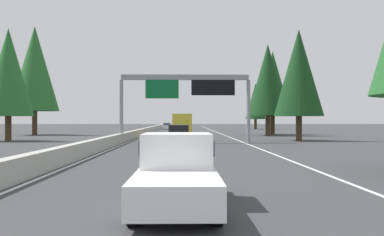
{
  "coord_description": "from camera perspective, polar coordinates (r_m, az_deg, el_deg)",
  "views": [
    {
      "loc": [
        -2.77,
        -5.73,
        2.24
      ],
      "look_at": [
        63.31,
        -6.94,
        2.45
      ],
      "focal_mm": 42.41,
      "sensor_mm": 36.0,
      "label": 1
    }
  ],
  "objects": [
    {
      "name": "median_barrier",
      "position": [
        83.01,
        -5.22,
        -1.42
      ],
      "size": [
        180.0,
        0.56,
        0.9
      ],
      "primitive_type": "cube",
      "color": "#ADAAA3",
      "rests_on": "ground"
    },
    {
      "name": "shoulder_stripe_right",
      "position": [
        73.04,
        3.5,
        -1.94
      ],
      "size": [
        160.0,
        0.16,
        0.01
      ],
      "primitive_type": "cube",
      "color": "silver",
      "rests_on": "ground"
    },
    {
      "name": "shoulder_stripe_median",
      "position": [
        73.01,
        -5.36,
        -1.94
      ],
      "size": [
        160.0,
        0.16,
        0.01
      ],
      "primitive_type": "cube",
      "color": "silver",
      "rests_on": "ground"
    },
    {
      "name": "sedan_near_right",
      "position": [
        102.96,
        -3.16,
        -1.05
      ],
      "size": [
        4.4,
        1.8,
        1.47
      ],
      "color": "white",
      "rests_on": "ground"
    },
    {
      "name": "pickup_near_center",
      "position": [
        11.85,
        -1.93,
        -6.61
      ],
      "size": [
        5.6,
        2.0,
        1.86
      ],
      "color": "white",
      "rests_on": "ground"
    },
    {
      "name": "conifer_left_near",
      "position": [
        51.12,
        -22.1,
        5.36
      ],
      "size": [
        5.19,
        5.19,
        11.79
      ],
      "color": "#4C3823",
      "rests_on": "ground"
    },
    {
      "name": "conifer_right_near",
      "position": [
        49.32,
        13.29,
        5.56
      ],
      "size": [
        5.19,
        5.19,
        11.81
      ],
      "color": "#4C3823",
      "rests_on": "ground"
    },
    {
      "name": "sign_gantry_overhead",
      "position": [
        43.89,
        -0.65,
        3.72
      ],
      "size": [
        0.5,
        12.68,
        6.57
      ],
      "color": "gray",
      "rests_on": "ground"
    },
    {
      "name": "conifer_right_mid",
      "position": [
        63.81,
        9.52,
        4.76
      ],
      "size": [
        5.6,
        5.6,
        12.72
      ],
      "color": "#4C3823",
      "rests_on": "ground"
    },
    {
      "name": "sedan_distant_a",
      "position": [
        119.42,
        -1.22,
        -0.93
      ],
      "size": [
        4.4,
        1.8,
        1.47
      ],
      "color": "slate",
      "rests_on": "ground"
    },
    {
      "name": "conifer_right_distant",
      "position": [
        105.63,
        7.99,
        2.09
      ],
      "size": [
        4.65,
        4.65,
        10.57
      ],
      "color": "#4C3823",
      "rests_on": "ground"
    },
    {
      "name": "box_truck_far_center",
      "position": [
        59.3,
        -1.23,
        -0.79
      ],
      "size": [
        8.5,
        2.4,
        2.95
      ],
      "color": "gold",
      "rests_on": "ground"
    },
    {
      "name": "ground_plane",
      "position": [
        63.07,
        -6.27,
        -2.22
      ],
      "size": [
        320.0,
        320.0,
        0.0
      ],
      "primitive_type": "plane",
      "color": "#38383A"
    },
    {
      "name": "conifer_left_mid",
      "position": [
        69.81,
        -19.18,
        5.89
      ],
      "size": [
        6.96,
        6.96,
        15.81
      ],
      "color": "#4C3823",
      "rests_on": "ground"
    },
    {
      "name": "minivan_mid_right",
      "position": [
        46.2,
        -1.66,
        -1.78
      ],
      "size": [
        5.0,
        1.95,
        1.69
      ],
      "color": "black",
      "rests_on": "ground"
    },
    {
      "name": "conifer_right_far",
      "position": [
        68.84,
        10.1,
        4.27
      ],
      "size": [
        5.48,
        5.48,
        12.47
      ],
      "color": "#4C3823",
      "rests_on": "ground"
    }
  ]
}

